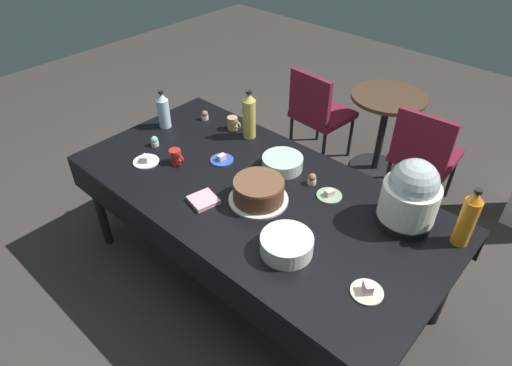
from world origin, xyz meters
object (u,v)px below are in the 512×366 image
Objects in this scene: soda_bottle_orange_juice at (468,219)px; cupcake_cocoa at (205,115)px; dessert_plate_white at (146,161)px; cupcake_rose at (155,141)px; ceramic_snack_bowl at (287,245)px; round_cafe_table at (384,120)px; potluck_table at (256,198)px; dessert_plate_cobalt at (222,159)px; soda_bottle_ginger_ale at (249,116)px; soda_bottle_water at (163,110)px; glass_salad_bowl at (282,163)px; dessert_plate_cream at (367,291)px; coffee_mug_red at (176,157)px; coffee_mug_tan at (233,123)px; frosted_layer_cake at (258,191)px; maroon_chair_right at (424,152)px; dessert_plate_sage at (329,195)px; maroon_chair_left at (318,110)px; cupcake_berry at (312,179)px; slow_cooker at (410,195)px.

cupcake_cocoa is at bearing -179.63° from soda_bottle_orange_juice.
cupcake_rose is at bearing 125.75° from dessert_plate_white.
ceramic_snack_bowl is 1.60× the size of dessert_plate_white.
dessert_plate_white is at bearing -108.67° from round_cafe_table.
potluck_table is 0.37m from dessert_plate_cobalt.
dessert_plate_white is at bearing -112.26° from soda_bottle_ginger_ale.
ceramic_snack_bowl is at bearing -14.65° from soda_bottle_water.
glass_salad_bowl is at bearing 9.87° from soda_bottle_water.
soda_bottle_water is (-0.14, 0.20, 0.09)m from cupcake_rose.
dessert_plate_cream is 1.38m from coffee_mug_red.
glass_salad_bowl is at bearing -13.23° from coffee_mug_tan.
glass_salad_bowl is 0.84m from dessert_plate_white.
frosted_layer_cake reaches higher than coffee_mug_tan.
frosted_layer_cake is at bearing -155.83° from soda_bottle_orange_juice.
maroon_chair_right is (-0.43, 1.61, -0.27)m from dessert_plate_cream.
dessert_plate_white is (-1.02, -0.48, 0.00)m from dessert_plate_sage.
maroon_chair_left is at bearing 73.62° from soda_bottle_water.
dessert_plate_cream reaches higher than dessert_plate_sage.
frosted_layer_cake is 2.32× the size of dessert_plate_sage.
dessert_plate_cobalt is 0.46m from dessert_plate_white.
cupcake_rose is 0.26m from soda_bottle_water.
maroon_chair_right is at bearing 120.27° from soda_bottle_orange_juice.
glass_salad_bowl is 1.30m from maroon_chair_left.
coffee_mug_tan is (-0.54, 0.13, 0.01)m from glass_salad_bowl.
dessert_plate_cobalt is 0.44× the size of soda_bottle_orange_juice.
cupcake_berry is (0.55, 0.19, 0.02)m from dessert_plate_cobalt.
maroon_chair_right is at bearing -0.01° from maroon_chair_left.
maroon_chair_left reaches higher than cupcake_cocoa.
slow_cooker is 1.46× the size of ceramic_snack_bowl.
dessert_plate_cobalt is at bearing 157.18° from ceramic_snack_bowl.
cupcake_rose is 0.54m from coffee_mug_tan.
soda_bottle_orange_juice is at bearing 7.63° from soda_bottle_water.
dessert_plate_sage is at bearing -4.81° from glass_salad_bowl.
potluck_table is 1.53m from maroon_chair_left.
dessert_plate_cream is 0.44× the size of soda_bottle_orange_juice.
coffee_mug_tan reaches higher than cupcake_rose.
cupcake_cocoa reaches higher than dessert_plate_white.
slow_cooker reaches higher than dessert_plate_white.
soda_bottle_orange_juice reaches higher than soda_bottle_water.
cupcake_berry is 1.15m from soda_bottle_water.
cupcake_rose is 1.00× the size of cupcake_berry.
dessert_plate_sage is at bearing 16.19° from cupcake_rose.
soda_bottle_ginger_ale reaches higher than cupcake_rose.
soda_bottle_ginger_ale is at bearing 6.51° from cupcake_cocoa.
soda_bottle_water is (-1.68, -0.22, -0.05)m from slow_cooker.
cupcake_rose is 0.45m from cupcake_cocoa.
ceramic_snack_bowl is 1.11m from dessert_plate_white.
ceramic_snack_bowl is at bearing -133.61° from soda_bottle_orange_juice.
frosted_layer_cake is 1.54m from maroon_chair_right.
soda_bottle_water is at bearing 170.06° from dessert_plate_cream.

